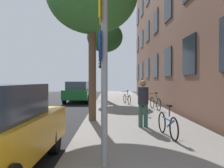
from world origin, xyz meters
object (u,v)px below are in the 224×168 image
object	(u,v)px
bicycle_0	(168,124)
bicycle_2	(155,103)
bicycle_1	(141,106)
tree_far	(105,38)
bicycle_4	(127,99)
car_1	(78,92)
bicycle_3	(142,100)
sign_post	(103,61)
pedestrian_0	(143,100)
traffic_light	(102,71)

from	to	relation	value
bicycle_0	bicycle_2	xyz separation A→B (m)	(0.89, 6.14, 0.01)
bicycle_0	bicycle_1	world-z (taller)	bicycle_1
tree_far	bicycle_4	bearing A→B (deg)	-61.94
car_1	tree_far	bearing A→B (deg)	10.50
bicycle_2	bicycle_3	bearing A→B (deg)	107.76
sign_post	bicycle_1	size ratio (longest dim) A/B	2.04
bicycle_3	pedestrian_0	size ratio (longest dim) A/B	1.12
traffic_light	bicycle_1	xyz separation A→B (m)	(2.14, -8.04, -1.99)
traffic_light	car_1	world-z (taller)	traffic_light
tree_far	car_1	size ratio (longest dim) A/B	1.40
bicycle_0	bicycle_3	bearing A→B (deg)	87.08
bicycle_0	sign_post	bearing A→B (deg)	-128.41
bicycle_3	sign_post	bearing A→B (deg)	-102.25
tree_far	bicycle_0	bearing A→B (deg)	-80.85
sign_post	tree_far	size ratio (longest dim) A/B	0.53
bicycle_0	pedestrian_0	world-z (taller)	pedestrian_0
bicycle_1	bicycle_4	xyz separation A→B (m)	(-0.32, 4.69, -0.02)
bicycle_2	pedestrian_0	distance (m)	4.98
sign_post	tree_far	distance (m)	14.71
sign_post	traffic_light	bearing A→B (deg)	91.85
traffic_light	bicycle_2	size ratio (longest dim) A/B	2.02
sign_post	car_1	size ratio (longest dim) A/B	0.74
bicycle_0	car_1	size ratio (longest dim) A/B	0.36
tree_far	bicycle_2	bearing A→B (deg)	-64.74
bicycle_2	pedestrian_0	size ratio (longest dim) A/B	1.07
bicycle_0	pedestrian_0	xyz separation A→B (m)	(-0.48, 1.38, 0.55)
bicycle_1	pedestrian_0	size ratio (longest dim) A/B	1.02
bicycle_2	bicycle_3	size ratio (longest dim) A/B	0.96
bicycle_1	bicycle_2	distance (m)	1.84
traffic_light	tree_far	bearing A→B (deg)	-58.50
traffic_light	bicycle_4	distance (m)	4.31
bicycle_2	car_1	bearing A→B (deg)	131.21
sign_post	bicycle_0	xyz separation A→B (m)	(1.76, 2.22, -1.58)
sign_post	traffic_light	distance (m)	14.86
tree_far	pedestrian_0	distance (m)	11.63
bicycle_4	bicycle_0	bearing A→B (deg)	-87.43
sign_post	pedestrian_0	size ratio (longest dim) A/B	2.08
bicycle_0	bicycle_2	size ratio (longest dim) A/B	0.95
tree_far	bicycle_0	size ratio (longest dim) A/B	3.87
bicycle_1	bicycle_2	size ratio (longest dim) A/B	0.95
tree_far	pedestrian_0	bearing A→B (deg)	-82.21
sign_post	traffic_light	size ratio (longest dim) A/B	0.96
bicycle_1	pedestrian_0	distance (m)	3.27
sign_post	bicycle_1	bearing A→B (deg)	76.26
bicycle_2	car_1	xyz separation A→B (m)	(-4.95, 5.65, 0.35)
bicycle_4	pedestrian_0	bearing A→B (deg)	-90.50
tree_far	bicycle_1	world-z (taller)	tree_far
sign_post	bicycle_2	xyz separation A→B (m)	(2.65, 8.35, -1.57)
bicycle_1	bicycle_4	bearing A→B (deg)	93.92
pedestrian_0	bicycle_0	bearing A→B (deg)	-70.65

